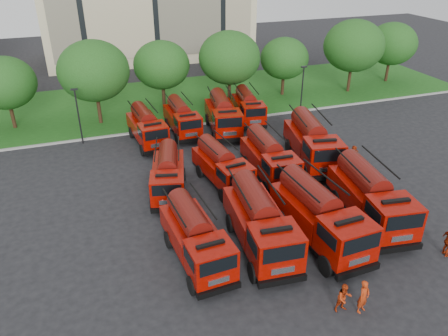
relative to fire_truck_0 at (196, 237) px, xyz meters
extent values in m
plane|color=black|center=(4.80, 1.66, -1.57)|extent=(140.00, 140.00, 0.00)
cube|color=#184813|center=(4.80, 27.66, -1.51)|extent=(70.00, 16.00, 0.12)
cube|color=gray|center=(4.80, 19.56, -1.50)|extent=(70.00, 0.30, 0.14)
cylinder|color=#382314|center=(-11.20, 24.66, -0.38)|extent=(0.36, 0.36, 2.38)
ellipsoid|color=#1A3F12|center=(-11.20, 24.66, 2.98)|extent=(5.71, 5.71, 4.86)
cylinder|color=#382314|center=(-3.20, 23.16, -0.17)|extent=(0.36, 0.36, 2.80)
ellipsoid|color=#1A3F12|center=(-3.20, 23.16, 3.79)|extent=(6.72, 6.72, 5.71)
cylinder|color=#382314|center=(3.80, 25.66, -0.35)|extent=(0.36, 0.36, 2.45)
ellipsoid|color=#1A3F12|center=(3.80, 25.66, 3.12)|extent=(5.88, 5.88, 5.00)
cylinder|color=#382314|center=(10.80, 24.16, -0.21)|extent=(0.36, 0.36, 2.73)
ellipsoid|color=#1A3F12|center=(10.80, 24.16, 3.65)|extent=(6.55, 6.55, 5.57)
cylinder|color=#382314|center=(17.80, 25.16, -0.44)|extent=(0.36, 0.36, 2.27)
ellipsoid|color=#1A3F12|center=(17.80, 25.16, 2.78)|extent=(5.46, 5.46, 4.64)
cylinder|color=#382314|center=(25.80, 23.66, -0.14)|extent=(0.36, 0.36, 2.87)
ellipsoid|color=#1A3F12|center=(25.80, 23.66, 3.92)|extent=(6.89, 6.89, 5.85)
cylinder|color=#382314|center=(32.80, 25.66, -0.31)|extent=(0.36, 0.36, 2.52)
ellipsoid|color=#1A3F12|center=(32.80, 25.66, 3.25)|extent=(6.05, 6.05, 5.14)
cylinder|color=black|center=(-5.20, 18.86, 0.93)|extent=(0.14, 0.14, 5.00)
cube|color=black|center=(-5.20, 18.86, 3.48)|extent=(0.60, 0.25, 0.12)
cylinder|color=black|center=(16.80, 18.86, 0.93)|extent=(0.14, 0.14, 5.00)
cube|color=black|center=(16.80, 18.86, 3.48)|extent=(0.60, 0.25, 0.12)
cube|color=black|center=(0.00, 0.01, -0.95)|extent=(2.65, 6.84, 0.29)
cube|color=black|center=(0.23, -3.38, -1.00)|extent=(2.41, 0.40, 0.34)
cube|color=#8A0B03|center=(0.15, -2.28, 0.13)|extent=(2.48, 2.26, 1.87)
cube|color=black|center=(0.23, -3.35, 0.56)|extent=(2.01, 0.18, 0.81)
cube|color=#8A0B03|center=(-0.07, 1.06, -0.18)|extent=(2.64, 4.55, 1.25)
cylinder|color=#520D09|center=(-0.07, 1.06, 0.83)|extent=(1.71, 4.11, 1.44)
cylinder|color=black|center=(-0.93, -2.55, -1.05)|extent=(0.41, 1.07, 1.05)
cylinder|color=black|center=(1.27, -2.40, -1.05)|extent=(0.41, 1.07, 1.05)
cylinder|color=black|center=(-1.22, 1.66, -1.05)|extent=(0.41, 1.07, 1.05)
cylinder|color=black|center=(0.98, 1.81, -1.05)|extent=(0.41, 1.07, 1.05)
cube|color=black|center=(3.88, -0.10, -0.88)|extent=(3.12, 7.68, 0.32)
cube|color=black|center=(3.54, -3.89, -0.93)|extent=(2.69, 0.50, 0.37)
cube|color=#8A0B03|center=(3.65, -2.66, 0.33)|extent=(2.82, 2.58, 2.09)
cube|color=black|center=(3.55, -3.86, 0.81)|extent=(2.24, 0.25, 0.91)
cube|color=#8A0B03|center=(3.99, 1.07, -0.02)|extent=(3.05, 5.14, 1.39)
cylinder|color=#520D09|center=(3.99, 1.07, 1.12)|extent=(2.00, 4.62, 1.61)
cylinder|color=black|center=(2.41, -2.77, -0.98)|extent=(0.48, 1.21, 1.18)
cylinder|color=black|center=(4.86, -2.99, -0.98)|extent=(0.48, 1.21, 1.18)
cylinder|color=black|center=(2.83, 1.92, -0.98)|extent=(0.48, 1.21, 1.18)
cylinder|color=black|center=(5.28, 1.71, -0.98)|extent=(0.48, 1.21, 1.18)
cube|color=black|center=(7.47, -0.69, -0.86)|extent=(2.92, 7.80, 0.33)
cube|color=black|center=(7.67, -4.59, -0.91)|extent=(2.76, 0.42, 0.38)
cube|color=#8A0B03|center=(7.61, -3.33, 0.38)|extent=(2.81, 2.55, 2.14)
cube|color=black|center=(7.67, -4.55, 0.87)|extent=(2.31, 0.17, 0.93)
cube|color=#8A0B03|center=(7.41, 0.51, 0.02)|extent=(2.95, 5.18, 1.43)
cylinder|color=#520D09|center=(7.41, 0.51, 1.19)|extent=(1.88, 4.69, 1.65)
cylinder|color=black|center=(6.36, -3.61, -0.97)|extent=(0.45, 1.23, 1.21)
cylinder|color=black|center=(8.88, -3.48, -0.97)|extent=(0.45, 1.23, 1.21)
cylinder|color=black|center=(6.11, 1.21, -0.97)|extent=(0.45, 1.23, 1.21)
cylinder|color=black|center=(8.63, 1.34, -0.97)|extent=(0.45, 1.23, 1.21)
cube|color=black|center=(11.67, 0.12, -0.86)|extent=(3.54, 7.90, 0.33)
cube|color=black|center=(11.13, -3.71, -0.92)|extent=(2.74, 0.65, 0.38)
cube|color=#8A0B03|center=(11.31, -2.47, 0.36)|extent=(2.98, 2.75, 2.13)
cube|color=black|center=(11.14, -3.68, 0.85)|extent=(2.27, 0.37, 0.93)
cube|color=#8A0B03|center=(11.84, 1.31, 0.01)|extent=(3.34, 5.34, 1.42)
cylinder|color=#520D09|center=(11.84, 1.31, 1.17)|extent=(2.26, 4.76, 1.64)
cylinder|color=black|center=(10.04, -2.51, -0.97)|extent=(0.54, 1.24, 1.20)
cylinder|color=black|center=(12.52, -2.86, -0.97)|extent=(0.54, 1.24, 1.20)
cylinder|color=black|center=(10.70, 2.24, -0.97)|extent=(0.54, 1.24, 1.20)
cylinder|color=black|center=(13.19, 1.89, -0.97)|extent=(0.54, 1.24, 1.20)
cube|color=black|center=(0.24, 7.93, -0.98)|extent=(3.59, 6.71, 0.27)
cube|color=black|center=(-0.55, 4.79, -1.02)|extent=(2.27, 0.78, 0.32)
cube|color=#8A0B03|center=(-0.30, 5.80, 0.05)|extent=(2.66, 2.49, 1.78)
cube|color=black|center=(-0.55, 4.81, 0.46)|extent=(1.87, 0.51, 0.78)
cube|color=#8A0B03|center=(0.48, 8.90, -0.25)|extent=(3.19, 4.62, 1.19)
cylinder|color=#520D09|center=(0.48, 8.90, 0.72)|extent=(2.26, 4.05, 1.37)
cylinder|color=black|center=(-1.36, 5.88, -1.07)|extent=(0.55, 1.05, 1.00)
cylinder|color=black|center=(0.68, 5.37, -1.07)|extent=(0.55, 1.05, 1.00)
cylinder|color=black|center=(-0.38, 9.78, -1.07)|extent=(0.55, 1.05, 1.00)
cylinder|color=black|center=(1.65, 9.27, -1.07)|extent=(0.55, 1.05, 1.00)
cube|color=black|center=(4.26, 7.82, -0.98)|extent=(2.86, 6.59, 0.27)
cube|color=black|center=(4.66, 4.61, -1.03)|extent=(2.29, 0.51, 0.32)
cube|color=#8A0B03|center=(4.53, 5.65, 0.04)|extent=(2.46, 2.26, 1.78)
cube|color=black|center=(4.66, 4.64, 0.45)|extent=(1.90, 0.28, 0.77)
cube|color=#8A0B03|center=(4.14, 8.82, -0.25)|extent=(2.73, 4.43, 1.18)
cylinder|color=#520D09|center=(4.14, 8.82, 0.72)|extent=(1.82, 3.96, 1.37)
cylinder|color=black|center=(3.51, 5.34, -1.07)|extent=(0.44, 1.03, 1.00)
cylinder|color=black|center=(5.59, 5.60, -1.07)|extent=(0.44, 1.03, 1.00)
cylinder|color=black|center=(3.02, 9.32, -1.07)|extent=(0.44, 1.03, 1.00)
cylinder|color=black|center=(5.10, 9.58, -1.07)|extent=(0.44, 1.03, 1.00)
cube|color=black|center=(8.03, 7.68, -0.93)|extent=(2.59, 6.98, 0.29)
cube|color=black|center=(7.86, 4.19, -0.98)|extent=(2.47, 0.36, 0.34)
cube|color=#8A0B03|center=(7.92, 5.32, 0.17)|extent=(2.51, 2.28, 1.92)
cube|color=black|center=(7.86, 4.22, 0.61)|extent=(2.06, 0.15, 0.84)
cube|color=#8A0B03|center=(8.08, 8.76, -0.15)|extent=(2.62, 4.63, 1.28)
cylinder|color=#520D09|center=(8.08, 8.76, 0.90)|extent=(1.67, 4.19, 1.47)
cylinder|color=black|center=(6.78, 5.18, -1.03)|extent=(0.40, 1.10, 1.08)
cylinder|color=black|center=(9.04, 5.07, -1.03)|extent=(0.40, 1.10, 1.08)
cylinder|color=black|center=(6.99, 9.50, -1.03)|extent=(0.40, 1.10, 1.08)
cylinder|color=black|center=(9.24, 9.39, -1.03)|extent=(0.40, 1.10, 1.08)
cube|color=black|center=(12.35, 8.79, -0.85)|extent=(4.05, 8.12, 0.33)
cube|color=black|center=(11.57, 4.93, -0.91)|extent=(2.77, 0.82, 0.39)
cube|color=#8A0B03|center=(11.82, 6.18, 0.40)|extent=(3.15, 2.93, 2.16)
cube|color=black|center=(11.57, 4.97, 0.89)|extent=(2.29, 0.52, 0.94)
cube|color=#8A0B03|center=(12.59, 9.99, 0.04)|extent=(3.68, 5.54, 1.44)
cylinder|color=#520D09|center=(12.59, 9.99, 1.21)|extent=(2.56, 4.90, 1.66)
cylinder|color=black|center=(10.53, 6.22, -0.96)|extent=(0.62, 1.27, 1.22)
cylinder|color=black|center=(13.03, 5.71, -0.96)|extent=(0.62, 1.27, 1.22)
cylinder|color=black|center=(11.50, 11.00, -0.96)|extent=(0.62, 1.27, 1.22)
cylinder|color=black|center=(14.00, 10.49, -0.96)|extent=(0.62, 1.27, 1.22)
cube|color=black|center=(0.39, 17.05, -0.97)|extent=(2.63, 6.66, 0.28)
cube|color=black|center=(0.64, 13.76, -1.01)|extent=(2.34, 0.41, 0.33)
cube|color=#8A0B03|center=(0.56, 14.83, 0.08)|extent=(2.43, 2.22, 1.81)
cube|color=black|center=(0.64, 13.79, 0.50)|extent=(1.95, 0.20, 0.79)
cube|color=#8A0B03|center=(0.31, 18.08, -0.22)|extent=(2.60, 4.44, 1.21)
cylinder|color=#520D09|center=(0.31, 18.08, 0.76)|extent=(1.69, 4.00, 1.40)
cylinder|color=black|center=(-0.49, 14.56, -1.06)|extent=(0.40, 1.05, 1.02)
cylinder|color=black|center=(1.64, 14.72, -1.06)|extent=(0.40, 1.05, 1.02)
cylinder|color=black|center=(-0.81, 18.64, -1.06)|extent=(0.40, 1.05, 1.02)
cylinder|color=black|center=(1.33, 18.81, -1.06)|extent=(0.40, 1.05, 1.02)
cube|color=black|center=(3.91, 18.25, -0.98)|extent=(2.13, 6.35, 0.27)
cube|color=black|center=(3.94, 15.04, -1.03)|extent=(2.27, 0.24, 0.32)
cube|color=#8A0B03|center=(3.93, 16.08, 0.03)|extent=(2.23, 2.01, 1.77)
cube|color=black|center=(3.94, 15.06, 0.44)|extent=(1.90, 0.06, 0.77)
cube|color=#8A0B03|center=(3.90, 19.25, -0.26)|extent=(2.25, 4.18, 1.18)
cylinder|color=#520D09|center=(3.90, 19.25, 0.70)|extent=(1.39, 3.81, 1.36)
cylinder|color=black|center=(2.89, 15.89, -1.07)|extent=(0.32, 1.00, 1.00)
cylinder|color=black|center=(4.97, 15.90, -1.07)|extent=(0.32, 1.00, 1.00)
cylinder|color=black|center=(2.86, 19.87, -1.07)|extent=(0.32, 1.00, 1.00)
cylinder|color=black|center=(4.94, 19.89, -1.07)|extent=(0.32, 1.00, 1.00)
cube|color=black|center=(7.67, 17.36, -0.91)|extent=(3.46, 7.42, 0.31)
cube|color=black|center=(7.09, 13.79, -0.96)|extent=(2.56, 0.66, 0.36)
cube|color=#8A0B03|center=(7.28, 14.95, 0.24)|extent=(2.83, 2.61, 1.99)
cube|color=black|center=(7.10, 13.82, 0.70)|extent=(2.12, 0.39, 0.87)
cube|color=#8A0B03|center=(7.85, 18.47, -0.09)|extent=(3.22, 5.03, 1.33)
cylinder|color=#520D09|center=(7.85, 18.47, 0.99)|extent=(2.20, 4.47, 1.53)
cylinder|color=black|center=(6.09, 14.93, -1.01)|extent=(0.53, 1.16, 1.12)
cylinder|color=black|center=(8.41, 14.56, -1.01)|extent=(0.53, 1.16, 1.12)
cylinder|color=black|center=(6.81, 19.36, -1.01)|extent=(0.53, 1.16, 1.12)
cylinder|color=black|center=(9.12, 18.99, -1.01)|extent=(0.53, 1.16, 1.12)
cube|color=black|center=(10.96, 19.11, -0.99)|extent=(3.03, 6.57, 0.27)
cube|color=black|center=(10.47, 15.94, -1.03)|extent=(2.27, 0.57, 0.32)
cube|color=#8A0B03|center=(10.63, 16.97, 0.03)|extent=(2.49, 2.30, 1.76)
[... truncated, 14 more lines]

